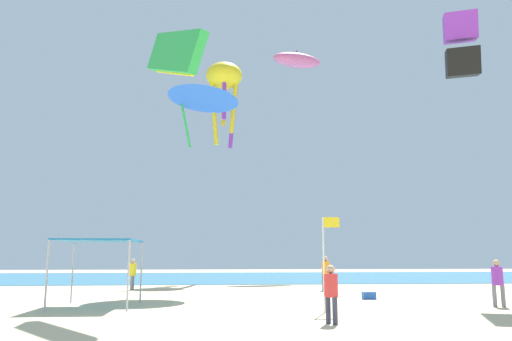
{
  "coord_description": "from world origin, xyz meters",
  "views": [
    {
      "loc": [
        -0.92,
        -16.67,
        1.88
      ],
      "look_at": [
        1.05,
        6.57,
        5.82
      ],
      "focal_mm": 35.52,
      "sensor_mm": 36.0,
      "label": 1
    }
  ],
  "objects_px": {
    "kite_box_purple": "(461,45)",
    "person_near_tent": "(326,270)",
    "person_leftmost": "(331,289)",
    "person_rightmost": "(497,279)",
    "kite_octopus_yellow": "(224,80)",
    "kite_delta_blue": "(204,94)",
    "person_far_shore": "(133,272)",
    "kite_inflatable_pink": "(297,60)",
    "banner_flag": "(326,254)",
    "kite_parafoil_green": "(175,53)",
    "canopy_tent": "(100,243)",
    "cooler_box": "(369,295)"
  },
  "relations": [
    {
      "from": "person_rightmost",
      "to": "kite_delta_blue",
      "type": "height_order",
      "value": "kite_delta_blue"
    },
    {
      "from": "person_near_tent",
      "to": "banner_flag",
      "type": "height_order",
      "value": "banner_flag"
    },
    {
      "from": "person_near_tent",
      "to": "banner_flag",
      "type": "xyz_separation_m",
      "value": [
        -2.4,
        -10.83,
        0.87
      ]
    },
    {
      "from": "kite_octopus_yellow",
      "to": "kite_inflatable_pink",
      "type": "relative_size",
      "value": 1.4
    },
    {
      "from": "canopy_tent",
      "to": "person_rightmost",
      "type": "relative_size",
      "value": 1.9
    },
    {
      "from": "banner_flag",
      "to": "person_far_shore",
      "type": "bearing_deg",
      "value": 124.48
    },
    {
      "from": "kite_octopus_yellow",
      "to": "kite_box_purple",
      "type": "distance_m",
      "value": 21.1
    },
    {
      "from": "canopy_tent",
      "to": "cooler_box",
      "type": "distance_m",
      "value": 11.62
    },
    {
      "from": "kite_delta_blue",
      "to": "kite_octopus_yellow",
      "type": "distance_m",
      "value": 13.4
    },
    {
      "from": "banner_flag",
      "to": "person_rightmost",
      "type": "bearing_deg",
      "value": 11.67
    },
    {
      "from": "kite_delta_blue",
      "to": "kite_octopus_yellow",
      "type": "relative_size",
      "value": 0.8
    },
    {
      "from": "person_rightmost",
      "to": "kite_delta_blue",
      "type": "distance_m",
      "value": 17.17
    },
    {
      "from": "banner_flag",
      "to": "kite_box_purple",
      "type": "xyz_separation_m",
      "value": [
        7.81,
        4.63,
        9.82
      ]
    },
    {
      "from": "kite_octopus_yellow",
      "to": "kite_delta_blue",
      "type": "bearing_deg",
      "value": 173.43
    },
    {
      "from": "canopy_tent",
      "to": "kite_parafoil_green",
      "type": "distance_m",
      "value": 7.96
    },
    {
      "from": "person_far_shore",
      "to": "kite_inflatable_pink",
      "type": "xyz_separation_m",
      "value": [
        11.99,
        14.91,
        18.82
      ]
    },
    {
      "from": "person_rightmost",
      "to": "kite_octopus_yellow",
      "type": "height_order",
      "value": "kite_octopus_yellow"
    },
    {
      "from": "kite_delta_blue",
      "to": "kite_inflatable_pink",
      "type": "relative_size",
      "value": 1.13
    },
    {
      "from": "person_near_tent",
      "to": "kite_delta_blue",
      "type": "relative_size",
      "value": 0.33
    },
    {
      "from": "canopy_tent",
      "to": "banner_flag",
      "type": "xyz_separation_m",
      "value": [
        8.12,
        -2.64,
        -0.4
      ]
    },
    {
      "from": "kite_octopus_yellow",
      "to": "kite_inflatable_pink",
      "type": "distance_m",
      "value": 9.17
    },
    {
      "from": "person_leftmost",
      "to": "kite_octopus_yellow",
      "type": "relative_size",
      "value": 0.23
    },
    {
      "from": "kite_delta_blue",
      "to": "canopy_tent",
      "type": "bearing_deg",
      "value": -66.35
    },
    {
      "from": "person_rightmost",
      "to": "person_far_shore",
      "type": "bearing_deg",
      "value": -24.95
    },
    {
      "from": "banner_flag",
      "to": "kite_inflatable_pink",
      "type": "height_order",
      "value": "kite_inflatable_pink"
    },
    {
      "from": "person_rightmost",
      "to": "kite_box_purple",
      "type": "xyz_separation_m",
      "value": [
        0.95,
        3.21,
        10.75
      ]
    },
    {
      "from": "person_far_shore",
      "to": "cooler_box",
      "type": "bearing_deg",
      "value": -118.32
    },
    {
      "from": "person_far_shore",
      "to": "kite_delta_blue",
      "type": "distance_m",
      "value": 10.69
    },
    {
      "from": "banner_flag",
      "to": "kite_parafoil_green",
      "type": "xyz_separation_m",
      "value": [
        -5.45,
        2.09,
        7.88
      ]
    },
    {
      "from": "kite_delta_blue",
      "to": "banner_flag",
      "type": "bearing_deg",
      "value": -15.41
    },
    {
      "from": "person_rightmost",
      "to": "person_near_tent",
      "type": "bearing_deg",
      "value": -54.51
    },
    {
      "from": "person_leftmost",
      "to": "kite_inflatable_pink",
      "type": "relative_size",
      "value": 0.33
    },
    {
      "from": "person_rightmost",
      "to": "cooler_box",
      "type": "xyz_separation_m",
      "value": [
        -3.83,
        3.71,
        -0.84
      ]
    },
    {
      "from": "person_near_tent",
      "to": "kite_box_purple",
      "type": "height_order",
      "value": "kite_box_purple"
    },
    {
      "from": "canopy_tent",
      "to": "kite_box_purple",
      "type": "distance_m",
      "value": 18.6
    },
    {
      "from": "canopy_tent",
      "to": "person_leftmost",
      "type": "xyz_separation_m",
      "value": [
        7.61,
        -5.48,
        -1.4
      ]
    },
    {
      "from": "cooler_box",
      "to": "kite_inflatable_pink",
      "type": "xyz_separation_m",
      "value": [
        0.69,
        21.83,
        19.65
      ]
    },
    {
      "from": "kite_box_purple",
      "to": "person_near_tent",
      "type": "bearing_deg",
      "value": 152.93
    },
    {
      "from": "person_far_shore",
      "to": "person_rightmost",
      "type": "bearing_deg",
      "value": -121.92
    },
    {
      "from": "canopy_tent",
      "to": "person_rightmost",
      "type": "xyz_separation_m",
      "value": [
        14.97,
        -1.23,
        -1.34
      ]
    },
    {
      "from": "canopy_tent",
      "to": "person_rightmost",
      "type": "bearing_deg",
      "value": -4.68
    },
    {
      "from": "kite_box_purple",
      "to": "banner_flag",
      "type": "bearing_deg",
      "value": -127.52
    },
    {
      "from": "banner_flag",
      "to": "kite_parafoil_green",
      "type": "bearing_deg",
      "value": 159.03
    },
    {
      "from": "person_near_tent",
      "to": "kite_parafoil_green",
      "type": "xyz_separation_m",
      "value": [
        -7.85,
        -8.74,
        8.75
      ]
    },
    {
      "from": "person_near_tent",
      "to": "person_leftmost",
      "type": "height_order",
      "value": "person_near_tent"
    },
    {
      "from": "banner_flag",
      "to": "kite_inflatable_pink",
      "type": "distance_m",
      "value": 32.55
    },
    {
      "from": "person_far_shore",
      "to": "cooler_box",
      "type": "relative_size",
      "value": 3.01
    },
    {
      "from": "person_leftmost",
      "to": "person_rightmost",
      "type": "height_order",
      "value": "person_rightmost"
    },
    {
      "from": "person_near_tent",
      "to": "kite_inflatable_pink",
      "type": "relative_size",
      "value": 0.37
    },
    {
      "from": "person_far_shore",
      "to": "kite_delta_blue",
      "type": "height_order",
      "value": "kite_delta_blue"
    }
  ]
}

